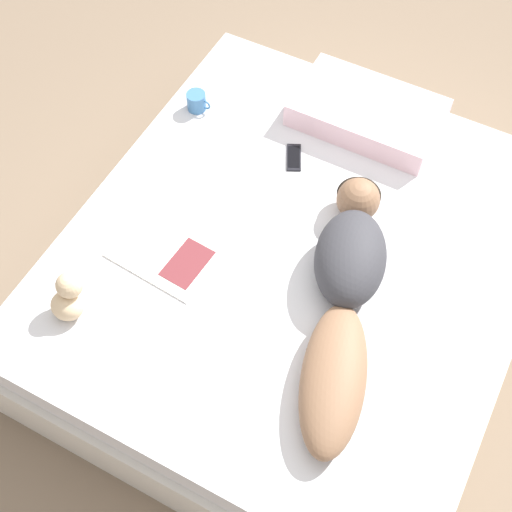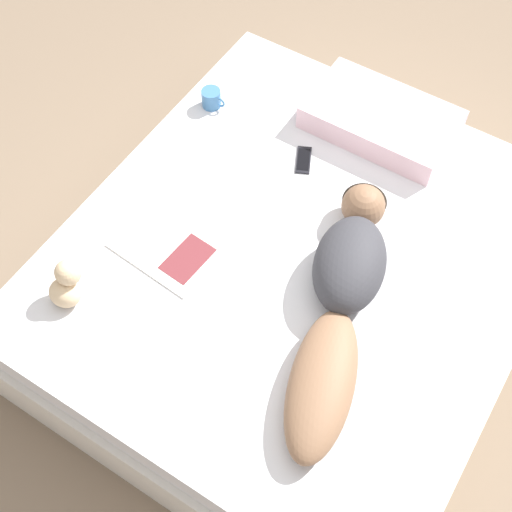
% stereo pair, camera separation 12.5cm
% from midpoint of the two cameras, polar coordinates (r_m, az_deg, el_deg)
% --- Properties ---
extents(ground_plane, '(12.00, 12.00, 0.00)m').
position_cam_midpoint_polar(ground_plane, '(3.50, 1.95, -4.38)').
color(ground_plane, '#7A6651').
extents(bed, '(1.95, 2.17, 0.55)m').
position_cam_midpoint_polar(bed, '(3.27, 2.08, -2.12)').
color(bed, beige).
rests_on(bed, ground_plane).
extents(person, '(0.58, 1.26, 0.22)m').
position_cam_midpoint_polar(person, '(2.83, 5.96, -2.64)').
color(person, brown).
rests_on(person, bed).
extents(open_magazine, '(0.46, 0.35, 0.01)m').
position_cam_midpoint_polar(open_magazine, '(3.05, -8.30, 0.23)').
color(open_magazine, silver).
rests_on(open_magazine, bed).
extents(coffee_mug, '(0.13, 0.09, 0.09)m').
position_cam_midpoint_polar(coffee_mug, '(3.53, -5.81, 12.20)').
color(coffee_mug, teal).
rests_on(coffee_mug, bed).
extents(cell_phone, '(0.13, 0.17, 0.01)m').
position_cam_midpoint_polar(cell_phone, '(3.33, 1.96, 7.86)').
color(cell_phone, black).
rests_on(cell_phone, bed).
extents(plush_toy, '(0.13, 0.16, 0.20)m').
position_cam_midpoint_polar(plush_toy, '(2.91, -16.00, -3.26)').
color(plush_toy, '#D1B289').
rests_on(plush_toy, bed).
extents(pillow, '(0.69, 0.41, 0.13)m').
position_cam_midpoint_polar(pillow, '(3.47, 7.86, 11.28)').
color(pillow, beige).
rests_on(pillow, bed).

